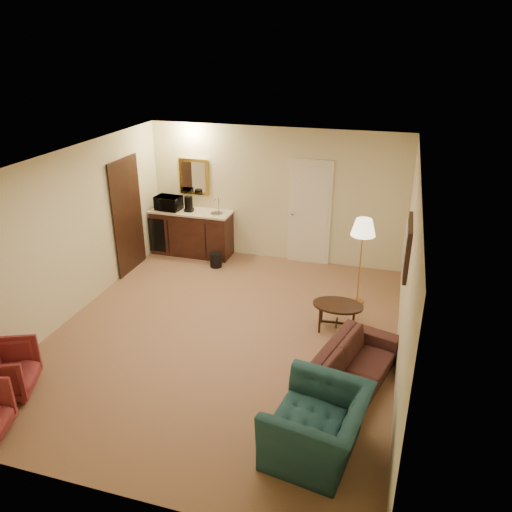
% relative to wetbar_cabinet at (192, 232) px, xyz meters
% --- Properties ---
extents(ground, '(6.00, 6.00, 0.00)m').
position_rel_wetbar_cabinet_xyz_m(ground, '(1.65, -2.72, -0.46)').
color(ground, '#956C4C').
rests_on(ground, ground).
extents(room_walls, '(5.02, 6.01, 2.61)m').
position_rel_wetbar_cabinet_xyz_m(room_walls, '(1.55, -1.95, 1.26)').
color(room_walls, beige).
rests_on(room_walls, ground).
extents(wetbar_cabinet, '(1.64, 0.58, 0.92)m').
position_rel_wetbar_cabinet_xyz_m(wetbar_cabinet, '(0.00, 0.00, 0.00)').
color(wetbar_cabinet, '#361C11').
rests_on(wetbar_cabinet, ground).
extents(sofa, '(1.01, 1.92, 0.72)m').
position_rel_wetbar_cabinet_xyz_m(sofa, '(3.60, -3.42, -0.10)').
color(sofa, black).
rests_on(sofa, ground).
extents(teal_armchair, '(0.88, 1.20, 0.96)m').
position_rel_wetbar_cabinet_xyz_m(teal_armchair, '(3.38, -4.62, 0.02)').
color(teal_armchair, '#1C4847').
rests_on(teal_armchair, ground).
extents(rose_chair_near, '(0.85, 0.87, 0.70)m').
position_rel_wetbar_cabinet_xyz_m(rose_chair_near, '(-0.50, -4.72, -0.11)').
color(rose_chair_near, maroon).
rests_on(rose_chair_near, ground).
extents(coffee_table, '(0.78, 0.55, 0.43)m').
position_rel_wetbar_cabinet_xyz_m(coffee_table, '(3.25, -2.10, -0.24)').
color(coffee_table, black).
rests_on(coffee_table, ground).
extents(floor_lamp, '(0.51, 0.51, 1.49)m').
position_rel_wetbar_cabinet_xyz_m(floor_lamp, '(3.46, -1.16, 0.28)').
color(floor_lamp, '#CA8F43').
rests_on(floor_lamp, ground).
extents(waste_bin, '(0.28, 0.28, 0.28)m').
position_rel_wetbar_cabinet_xyz_m(waste_bin, '(0.68, -0.49, -0.32)').
color(waste_bin, black).
rests_on(waste_bin, ground).
extents(microwave, '(0.52, 0.32, 0.34)m').
position_rel_wetbar_cabinet_xyz_m(microwave, '(-0.45, -0.06, 0.63)').
color(microwave, black).
rests_on(microwave, wetbar_cabinet).
extents(coffee_maker, '(0.19, 0.19, 0.30)m').
position_rel_wetbar_cabinet_xyz_m(coffee_maker, '(-0.02, -0.04, 0.61)').
color(coffee_maker, black).
rests_on(coffee_maker, wetbar_cabinet).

